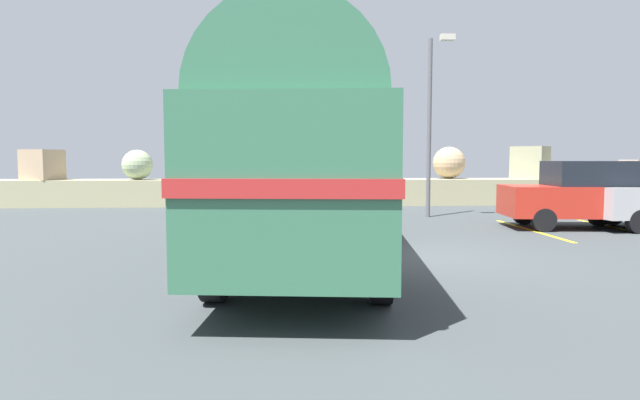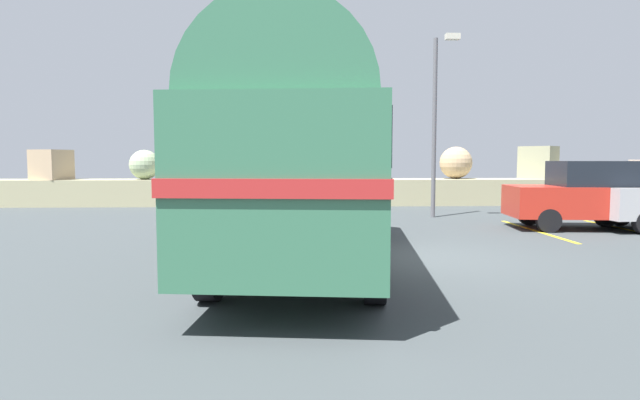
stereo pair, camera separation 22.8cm
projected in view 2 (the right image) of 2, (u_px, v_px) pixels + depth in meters
ground at (407, 257)px, 10.22m from camera, size 32.00×26.00×0.02m
breakwater at (346, 188)px, 21.91m from camera, size 31.36×2.15×2.49m
vintage_coach at (309, 152)px, 9.39m from camera, size 3.36×8.80×3.70m
parked_car_nearest at (589, 194)px, 14.17m from camera, size 4.25×2.11×1.86m
lamp_post at (437, 116)px, 16.83m from camera, size 0.65×0.82×5.83m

